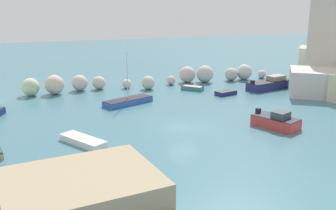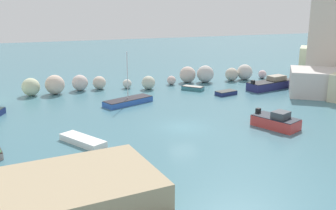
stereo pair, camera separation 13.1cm
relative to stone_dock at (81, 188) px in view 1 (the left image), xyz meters
The scene contains 9 objects.
cove_water 15.18m from the stone_dock, 45.92° to the left, with size 160.00×160.00×0.00m, color teal.
rock_breakwater 31.18m from the stone_dock, 66.28° to the left, with size 34.20×4.33×2.39m.
stone_dock is the anchor object (origin of this frame).
moored_boat_1 21.92m from the stone_dock, 69.75° to the left, with size 6.02×3.99×5.92m.
moored_boat_2 35.08m from the stone_dock, 39.23° to the left, with size 7.03×3.68×1.66m.
moored_boat_3 20.29m from the stone_dock, 23.38° to the left, with size 3.63×4.62×1.63m.
moored_boat_5 29.01m from the stone_dock, 46.36° to the left, with size 2.82×1.94×0.51m.
moored_boat_6 9.59m from the stone_dock, 82.53° to the left, with size 3.55×4.55×0.53m.
moored_boat_7 29.99m from the stone_dock, 55.27° to the left, with size 2.76×2.76×0.53m.
Camera 1 is at (-12.45, -32.44, 11.61)m, focal length 42.24 mm.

